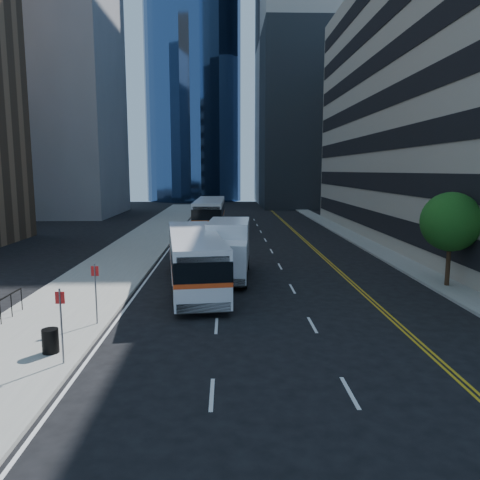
{
  "coord_description": "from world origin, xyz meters",
  "views": [
    {
      "loc": [
        -3.04,
        -16.66,
        6.38
      ],
      "look_at": [
        -2.37,
        7.34,
        2.8
      ],
      "focal_mm": 35.0,
      "sensor_mm": 36.0,
      "label": 1
    }
  ],
  "objects_px": {
    "street_tree": "(451,222)",
    "box_truck": "(228,249)",
    "bus_front": "(194,258)",
    "bus_rear": "(210,214)",
    "trash_can": "(50,341)"
  },
  "relations": [
    {
      "from": "street_tree",
      "to": "box_truck",
      "type": "distance_m",
      "value": 12.46
    },
    {
      "from": "bus_front",
      "to": "bus_rear",
      "type": "xyz_separation_m",
      "value": [
        -0.02,
        24.42,
        0.17
      ]
    },
    {
      "from": "bus_front",
      "to": "box_truck",
      "type": "xyz_separation_m",
      "value": [
        1.84,
        2.3,
        0.11
      ]
    },
    {
      "from": "trash_can",
      "to": "bus_rear",
      "type": "bearing_deg",
      "value": 82.82
    },
    {
      "from": "street_tree",
      "to": "bus_rear",
      "type": "distance_m",
      "value": 28.6
    },
    {
      "from": "bus_rear",
      "to": "box_truck",
      "type": "height_order",
      "value": "box_truck"
    },
    {
      "from": "street_tree",
      "to": "bus_front",
      "type": "relative_size",
      "value": 0.43
    },
    {
      "from": "street_tree",
      "to": "box_truck",
      "type": "xyz_separation_m",
      "value": [
        -11.99,
        2.83,
        -1.88
      ]
    },
    {
      "from": "bus_front",
      "to": "trash_can",
      "type": "bearing_deg",
      "value": -121.83
    },
    {
      "from": "bus_front",
      "to": "box_truck",
      "type": "height_order",
      "value": "box_truck"
    },
    {
      "from": "street_tree",
      "to": "bus_rear",
      "type": "relative_size",
      "value": 0.39
    },
    {
      "from": "street_tree",
      "to": "trash_can",
      "type": "relative_size",
      "value": 6.05
    },
    {
      "from": "street_tree",
      "to": "bus_rear",
      "type": "height_order",
      "value": "street_tree"
    },
    {
      "from": "bus_front",
      "to": "street_tree",
      "type": "bearing_deg",
      "value": -9.87
    },
    {
      "from": "box_truck",
      "to": "street_tree",
      "type": "bearing_deg",
      "value": -9.38
    }
  ]
}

